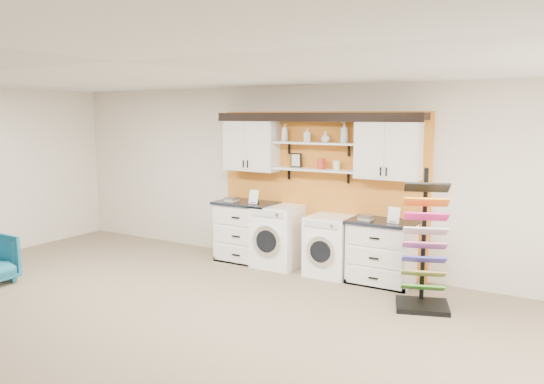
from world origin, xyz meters
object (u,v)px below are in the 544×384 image
Objects in this scene: base_cabinet_left at (247,231)px; washer at (278,236)px; dryer at (330,246)px; sample_rack at (424,265)px; base_cabinet_right at (382,252)px.

washer is (0.58, -0.00, -0.01)m from base_cabinet_left.
dryer is 0.51× the size of sample_rack.
base_cabinet_left is at bearing -180.00° from base_cabinet_right.
base_cabinet_right is at bearing 0.25° from dryer.
washer reaches higher than dryer.
sample_rack reaches higher than base_cabinet_right.
washer is at bearing 145.70° from sample_rack.
base_cabinet_right is at bearing 0.12° from washer.
washer is at bearing -179.88° from base_cabinet_right.
base_cabinet_left reaches higher than base_cabinet_right.
base_cabinet_right is at bearing 0.00° from base_cabinet_left.
sample_rack is at bearing -23.45° from dryer.
base_cabinet_left is 1.48m from dryer.
sample_rack reaches higher than washer.
base_cabinet_left reaches higher than dryer.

